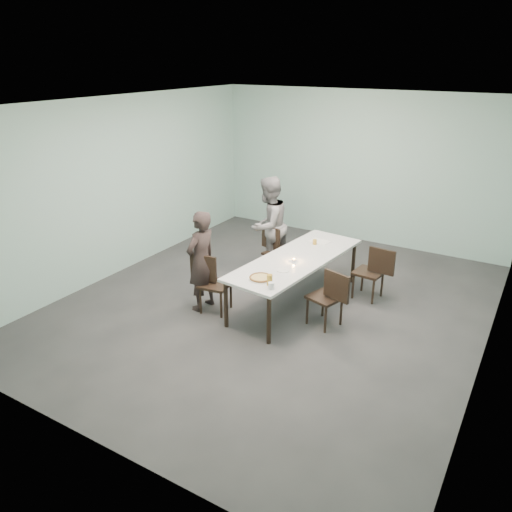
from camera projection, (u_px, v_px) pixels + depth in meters
The scene contains 16 objects.
ground at pixel (274, 305), 7.73m from camera, with size 7.00×7.00×0.00m, color #333335.
room_shell at pixel (275, 176), 6.97m from camera, with size 6.02×7.02×3.01m.
table at pixel (296, 261), 7.55m from camera, with size 1.17×2.68×0.75m.
chair_near_left at pixel (210, 279), 7.40m from camera, with size 0.64×0.48×0.87m.
chair_far_left at pixel (275, 249), 8.57m from camera, with size 0.65×0.52×0.87m.
chair_near_right at pixel (330, 295), 6.94m from camera, with size 0.65×0.53×0.87m.
chair_far_right at pixel (374, 270), 7.74m from camera, with size 0.63×0.46×0.87m.
diner_near at pixel (201, 261), 7.37m from camera, with size 0.56×0.37×1.54m, color black.
diner_far at pixel (268, 226), 8.62m from camera, with size 0.83×0.65×1.71m, color gray.
pizza at pixel (261, 278), 6.82m from camera, with size 0.34×0.34×0.04m.
side_plate at pixel (283, 270), 7.08m from camera, with size 0.18×0.18×0.01m, color white.
beer_glass at pixel (270, 280), 6.62m from camera, with size 0.08×0.08×0.15m, color #BC8C29.
water_tumbler at pixel (271, 286), 6.52m from camera, with size 0.08×0.08×0.09m, color silver.
tealight at pixel (294, 260), 7.39m from camera, with size 0.06×0.06×0.05m.
amber_tumbler at pixel (315, 242), 8.05m from camera, with size 0.07×0.07×0.08m, color #BC8C29.
menu at pixel (320, 241), 8.19m from camera, with size 0.30×0.22×0.01m, color silver.
Camera 1 is at (3.30, -6.05, 3.61)m, focal length 35.00 mm.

